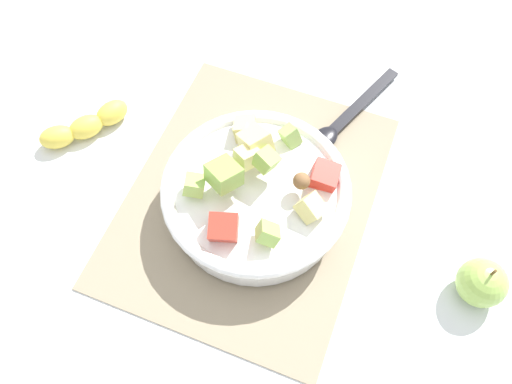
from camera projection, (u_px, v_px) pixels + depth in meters
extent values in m
plane|color=silver|center=(250.00, 199.00, 0.78)|extent=(2.40, 2.40, 0.00)
cube|color=gray|center=(250.00, 198.00, 0.77)|extent=(0.44, 0.35, 0.01)
cylinder|color=white|center=(256.00, 198.00, 0.74)|extent=(0.24, 0.24, 0.06)
torus|color=white|center=(256.00, 188.00, 0.71)|extent=(0.26, 0.26, 0.02)
cube|color=#BC3828|center=(222.00, 227.00, 0.67)|extent=(0.05, 0.05, 0.03)
cube|color=#E5D684|center=(311.00, 208.00, 0.68)|extent=(0.04, 0.05, 0.04)
cube|color=#E5D684|center=(247.00, 156.00, 0.69)|extent=(0.04, 0.04, 0.03)
cube|color=#E5D684|center=(256.00, 142.00, 0.71)|extent=(0.06, 0.06, 0.04)
cube|color=#8CB74C|center=(224.00, 174.00, 0.68)|extent=(0.06, 0.05, 0.04)
sphere|color=brown|center=(302.00, 181.00, 0.69)|extent=(0.04, 0.04, 0.03)
cube|color=#9EC656|center=(268.00, 233.00, 0.66)|extent=(0.04, 0.04, 0.04)
cube|color=#E5D684|center=(251.00, 137.00, 0.73)|extent=(0.04, 0.03, 0.04)
cube|color=#93C160|center=(290.00, 136.00, 0.74)|extent=(0.03, 0.04, 0.04)
cube|color=#9EC656|center=(194.00, 185.00, 0.69)|extent=(0.04, 0.04, 0.03)
cube|color=#9EC656|center=(266.00, 160.00, 0.69)|extent=(0.04, 0.04, 0.04)
cube|color=#E5D684|center=(246.00, 129.00, 0.75)|extent=(0.05, 0.04, 0.04)
cube|color=red|center=(324.00, 176.00, 0.71)|extent=(0.04, 0.04, 0.03)
ellipsoid|color=black|center=(323.00, 139.00, 0.81)|extent=(0.07, 0.05, 0.01)
cube|color=black|center=(363.00, 102.00, 0.85)|extent=(0.17, 0.08, 0.01)
sphere|color=#9EC656|center=(482.00, 283.00, 0.68)|extent=(0.07, 0.07, 0.07)
cylinder|color=brown|center=(494.00, 272.00, 0.64)|extent=(0.00, 0.00, 0.01)
ellipsoid|color=yellow|center=(57.00, 137.00, 0.81)|extent=(0.06, 0.07, 0.04)
ellipsoid|color=yellow|center=(86.00, 127.00, 0.82)|extent=(0.07, 0.06, 0.04)
ellipsoid|color=yellow|center=(112.00, 113.00, 0.83)|extent=(0.07, 0.06, 0.04)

